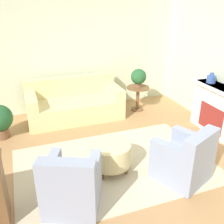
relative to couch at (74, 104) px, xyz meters
The scene contains 11 objects.
ground_plane 2.19m from the couch, 84.47° to the right, with size 16.00×16.00×0.00m, color #AD7F51.
wall_back 1.28m from the couch, 72.64° to the left, with size 9.54×0.12×2.80m.
rug 2.19m from the couch, 84.47° to the right, with size 3.30×2.17×0.01m.
couch is the anchor object (origin of this frame).
armchair_left 2.94m from the couch, 103.22° to the right, with size 0.95×0.97×0.89m.
armchair_right 3.07m from the couch, 69.15° to the right, with size 0.95×0.97×0.89m.
ottoman_table 2.25m from the couch, 87.49° to the right, with size 0.67×0.67×0.48m.
side_table 1.60m from the couch, ahead, with size 0.56×0.56×0.61m.
fireplace 3.19m from the couch, 33.96° to the right, with size 0.44×1.37×1.00m.
vase_mantel_near 3.09m from the couch, 28.59° to the right, with size 0.19×0.19×0.21m.
potted_plant_on_side_table 1.69m from the couch, ahead, with size 0.37×0.37×0.45m.
Camera 1 is at (-1.34, -3.50, 2.67)m, focal length 42.00 mm.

